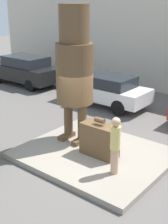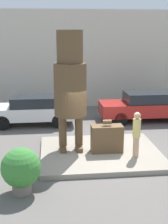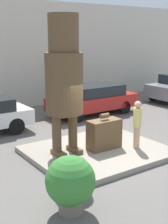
{
  "view_description": "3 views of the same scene",
  "coord_description": "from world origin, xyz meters",
  "px_view_note": "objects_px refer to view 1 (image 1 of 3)",
  "views": [
    {
      "loc": [
        5.29,
        -7.1,
        4.77
      ],
      "look_at": [
        -0.4,
        -0.04,
        1.45
      ],
      "focal_mm": 50.0,
      "sensor_mm": 36.0,
      "label": 1
    },
    {
      "loc": [
        -1.85,
        -10.91,
        4.56
      ],
      "look_at": [
        -0.65,
        -0.26,
        1.79
      ],
      "focal_mm": 50.0,
      "sensor_mm": 36.0,
      "label": 2
    },
    {
      "loc": [
        -6.13,
        -8.01,
        3.97
      ],
      "look_at": [
        -0.5,
        0.09,
        1.54
      ],
      "focal_mm": 50.0,
      "sensor_mm": 36.0,
      "label": 3
    }
  ],
  "objects_px": {
    "giant_suitcase": "(99,140)",
    "parked_car_black": "(24,70)",
    "tourist": "(115,143)",
    "parked_car_white": "(105,89)",
    "statue_figure": "(74,65)"
  },
  "relations": [
    {
      "from": "tourist",
      "to": "parked_car_black",
      "type": "height_order",
      "value": "tourist"
    },
    {
      "from": "giant_suitcase",
      "to": "parked_car_black",
      "type": "relative_size",
      "value": 0.27
    },
    {
      "from": "parked_car_white",
      "to": "giant_suitcase",
      "type": "bearing_deg",
      "value": 123.51
    },
    {
      "from": "statue_figure",
      "to": "giant_suitcase",
      "type": "relative_size",
      "value": 3.58
    },
    {
      "from": "statue_figure",
      "to": "parked_car_black",
      "type": "height_order",
      "value": "statue_figure"
    },
    {
      "from": "giant_suitcase",
      "to": "parked_car_black",
      "type": "bearing_deg",
      "value": 152.16
    },
    {
      "from": "parked_car_black",
      "to": "giant_suitcase",
      "type": "bearing_deg",
      "value": 152.16
    },
    {
      "from": "tourist",
      "to": "parked_car_white",
      "type": "height_order",
      "value": "tourist"
    },
    {
      "from": "parked_car_black",
      "to": "parked_car_white",
      "type": "xyz_separation_m",
      "value": [
        5.87,
        -0.2,
        -0.08
      ]
    },
    {
      "from": "parked_car_black",
      "to": "parked_car_white",
      "type": "distance_m",
      "value": 5.87
    },
    {
      "from": "giant_suitcase",
      "to": "parked_car_white",
      "type": "xyz_separation_m",
      "value": [
        -2.95,
        4.46,
        0.1
      ]
    },
    {
      "from": "giant_suitcase",
      "to": "parked_car_white",
      "type": "distance_m",
      "value": 5.35
    },
    {
      "from": "giant_suitcase",
      "to": "tourist",
      "type": "height_order",
      "value": "tourist"
    },
    {
      "from": "giant_suitcase",
      "to": "parked_car_black",
      "type": "distance_m",
      "value": 9.97
    },
    {
      "from": "parked_car_white",
      "to": "tourist",
      "type": "bearing_deg",
      "value": 127.71
    }
  ]
}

